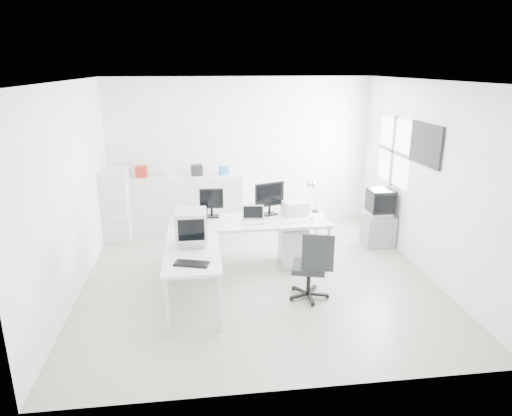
{
  "coord_description": "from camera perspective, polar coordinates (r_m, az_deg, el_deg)",
  "views": [
    {
      "loc": [
        -0.81,
        -6.1,
        3.0
      ],
      "look_at": [
        0.0,
        0.2,
        1.0
      ],
      "focal_mm": 32.0,
      "sensor_mm": 36.0,
      "label": 1
    }
  ],
  "objects": [
    {
      "name": "clutter_box_b",
      "position": [
        8.57,
        -10.76,
        4.36
      ],
      "size": [
        0.13,
        0.11,
        0.13
      ],
      "primitive_type": "cube",
      "rotation": [
        0.0,
        0.0,
        0.02
      ],
      "color": "silver",
      "rests_on": "sideboard"
    },
    {
      "name": "ceiling",
      "position": [
        6.16,
        0.25,
        15.62
      ],
      "size": [
        5.0,
        5.0,
        0.01
      ],
      "primitive_type": "cube",
      "color": "white",
      "rests_on": "back_wall"
    },
    {
      "name": "clutter_box_a",
      "position": [
        8.61,
        -14.11,
        4.44
      ],
      "size": [
        0.21,
        0.19,
        0.2
      ],
      "primitive_type": "cube",
      "rotation": [
        0.0,
        0.0,
        -0.04
      ],
      "color": "#A42217",
      "rests_on": "sideboard"
    },
    {
      "name": "inkjet_printer",
      "position": [
        6.92,
        -7.98,
        -0.96
      ],
      "size": [
        0.48,
        0.38,
        0.16
      ],
      "primitive_type": "cube",
      "rotation": [
        0.0,
        0.0,
        -0.07
      ],
      "color": "black",
      "rests_on": "main_desk"
    },
    {
      "name": "clutter_box_c",
      "position": [
        8.54,
        -7.42,
        4.72
      ],
      "size": [
        0.22,
        0.21,
        0.2
      ],
      "primitive_type": "cube",
      "rotation": [
        0.0,
        0.0,
        0.16
      ],
      "color": "black",
      "rests_on": "sideboard"
    },
    {
      "name": "window",
      "position": [
        8.13,
        16.8,
        6.82
      ],
      "size": [
        0.02,
        1.2,
        1.1
      ],
      "primitive_type": null,
      "color": "white",
      "rests_on": "right_wall"
    },
    {
      "name": "right_wall",
      "position": [
        7.12,
        20.64,
        3.36
      ],
      "size": [
        0.02,
        5.0,
        2.8
      ],
      "primitive_type": "cube",
      "color": "white",
      "rests_on": "floor"
    },
    {
      "name": "tv_cabinet",
      "position": [
        8.14,
        15.01,
        -2.73
      ],
      "size": [
        0.5,
        0.41,
        0.54
      ],
      "primitive_type": "cube",
      "color": "gray",
      "rests_on": "floor"
    },
    {
      "name": "black_keyboard",
      "position": [
        5.45,
        -8.04,
        -6.9
      ],
      "size": [
        0.44,
        0.28,
        0.03
      ],
      "primitive_type": "cube",
      "rotation": [
        0.0,
        0.0,
        -0.3
      ],
      "color": "black",
      "rests_on": "side_desk"
    },
    {
      "name": "left_wall",
      "position": [
        6.53,
        -22.1,
        1.99
      ],
      "size": [
        0.02,
        5.0,
        2.8
      ],
      "primitive_type": "cube",
      "color": "white",
      "rests_on": "floor"
    },
    {
      "name": "side_desk",
      "position": [
        5.98,
        -7.86,
        -8.72
      ],
      "size": [
        0.7,
        1.4,
        0.75
      ],
      "primitive_type": null,
      "color": "silver",
      "rests_on": "floor"
    },
    {
      "name": "laser_printer",
      "position": [
        7.18,
        4.87,
        0.02
      ],
      "size": [
        0.42,
        0.38,
        0.21
      ],
      "primitive_type": "cube",
      "rotation": [
        0.0,
        0.0,
        0.22
      ],
      "color": "silver",
      "rests_on": "main_desk"
    },
    {
      "name": "drawer_pedestal",
      "position": [
        7.2,
        4.65,
        -4.6
      ],
      "size": [
        0.4,
        0.5,
        0.6
      ],
      "primitive_type": "cube",
      "color": "silver",
      "rests_on": "floor"
    },
    {
      "name": "main_desk",
      "position": [
        7.02,
        -0.86,
        -4.47
      ],
      "size": [
        2.4,
        0.8,
        0.75
      ],
      "primitive_type": null,
      "color": "silver",
      "rests_on": "floor"
    },
    {
      "name": "white_mouse",
      "position": [
        6.95,
        7.02,
        -1.28
      ],
      "size": [
        0.06,
        0.06,
        0.06
      ],
      "primitive_type": "sphere",
      "color": "silver",
      "rests_on": "main_desk"
    },
    {
      "name": "crt_tv",
      "position": [
        7.99,
        15.29,
        0.62
      ],
      "size": [
        0.5,
        0.48,
        0.45
      ],
      "primitive_type": null,
      "color": "black",
      "rests_on": "tv_cabinet"
    },
    {
      "name": "back_wall",
      "position": [
        8.78,
        -1.93,
        6.97
      ],
      "size": [
        5.0,
        0.02,
        2.8
      ],
      "primitive_type": "cube",
      "color": "white",
      "rests_on": "floor"
    },
    {
      "name": "crt_monitor",
      "position": [
        5.98,
        -8.09,
        -2.53
      ],
      "size": [
        0.39,
        0.39,
        0.44
      ],
      "primitive_type": null,
      "rotation": [
        0.0,
        0.0,
        -0.01
      ],
      "color": "#B7B7BA",
      "rests_on": "side_desk"
    },
    {
      "name": "clutter_bottle",
      "position": [
        8.68,
        -16.05,
        4.47
      ],
      "size": [
        0.07,
        0.07,
        0.22
      ],
      "primitive_type": "cylinder",
      "color": "silver",
      "rests_on": "sideboard"
    },
    {
      "name": "clutter_box_d",
      "position": [
        8.56,
        -4.06,
        4.69
      ],
      "size": [
        0.18,
        0.16,
        0.15
      ],
      "primitive_type": "cube",
      "rotation": [
        0.0,
        0.0,
        0.22
      ],
      "color": "blue",
      "rests_on": "sideboard"
    },
    {
      "name": "lcd_monitor_large",
      "position": [
        7.09,
        1.69,
        1.15
      ],
      "size": [
        0.53,
        0.35,
        0.51
      ],
      "primitive_type": null,
      "rotation": [
        0.0,
        0.0,
        0.35
      ],
      "color": "black",
      "rests_on": "main_desk"
    },
    {
      "name": "wall_picture",
      "position": [
        7.1,
        20.48,
        7.47
      ],
      "size": [
        0.04,
        0.9,
        0.6
      ],
      "primitive_type": null,
      "color": "black",
      "rests_on": "right_wall"
    },
    {
      "name": "laptop",
      "position": [
        6.77,
        -0.37,
        -1.0
      ],
      "size": [
        0.35,
        0.36,
        0.21
      ],
      "primitive_type": null,
      "rotation": [
        0.0,
        0.0,
        -0.11
      ],
      "color": "#B7B7BA",
      "rests_on": "main_desk"
    },
    {
      "name": "white_keyboard",
      "position": [
        6.85,
        4.68,
        -1.69
      ],
      "size": [
        0.41,
        0.23,
        0.02
      ],
      "primitive_type": "cube",
      "rotation": [
        0.0,
        0.0,
        0.29
      ],
      "color": "silver",
      "rests_on": "main_desk"
    },
    {
      "name": "filing_cabinet",
      "position": [
        8.4,
        -17.1,
        0.38
      ],
      "size": [
        0.45,
        0.54,
        1.29
      ],
      "primitive_type": "cube",
      "color": "silver",
      "rests_on": "floor"
    },
    {
      "name": "desk_lamp",
      "position": [
        7.29,
        7.47,
        1.47
      ],
      "size": [
        0.21,
        0.21,
        0.52
      ],
      "primitive_type": null,
      "rotation": [
        0.0,
        0.0,
        -0.25
      ],
      "color": "silver",
      "rests_on": "main_desk"
    },
    {
      "name": "sideboard",
      "position": [
        8.7,
        -8.58,
        0.7
      ],
      "size": [
        2.07,
        0.52,
        1.04
      ],
      "primitive_type": "cube",
      "color": "silver",
      "rests_on": "floor"
    },
    {
      "name": "floor",
      "position": [
        6.84,
        0.22,
        -8.52
      ],
      "size": [
        5.0,
        5.0,
        0.01
      ],
      "primitive_type": "cube",
      "color": "beige",
      "rests_on": "ground"
    },
    {
      "name": "lcd_monitor_small",
      "position": [
        7.02,
        -5.58,
        0.66
      ],
      "size": [
        0.37,
        0.23,
        0.46
      ],
      "primitive_type": null,
      "rotation": [
        0.0,
        0.0,
        -0.06
      ],
      "color": "black",
      "rests_on": "main_desk"
    },
    {
      "name": "office_chair",
      "position": [
        6.11,
        6.65,
        -6.97
      ],
      "size": [
        0.7,
        0.7,
        0.96
      ],
      "primitive_type": null,
      "rotation": [
        0.0,
        0.0,
        -0.3
      ],
      "color": "#232628",
      "rests_on": "floor"
    }
  ]
}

